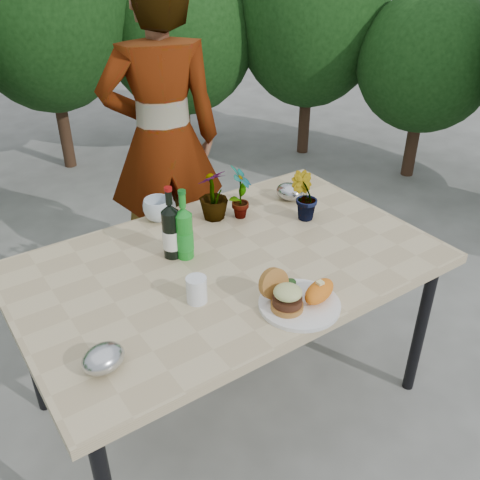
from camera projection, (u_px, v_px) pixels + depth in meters
ground at (230, 396)px, 2.45m from camera, size 80.00×80.00×0.00m
patio_table at (228, 272)px, 2.09m from camera, size 1.60×1.00×0.75m
shrub_hedge at (96, 57)px, 3.22m from camera, size 6.89×5.02×2.27m
dinner_plate at (299, 304)px, 1.82m from camera, size 0.28×0.28×0.01m
burger_stack at (284, 295)px, 1.77m from camera, size 0.11×0.16×0.11m
sweet_potato at (319, 291)px, 1.81m from camera, size 0.17×0.12×0.06m
grilled_veg at (287, 285)px, 1.88m from camera, size 0.08×0.05×0.03m
wine_bottle at (171, 232)px, 2.03m from camera, size 0.07×0.07×0.30m
sparkling_water at (184, 233)px, 2.03m from camera, size 0.07×0.07×0.29m
plastic_cup at (197, 290)px, 1.82m from camera, size 0.07×0.07×0.09m
seedling_left at (240, 192)px, 2.29m from camera, size 0.15×0.15×0.25m
seedling_mid at (304, 196)px, 2.29m from camera, size 0.15×0.15×0.21m
seedling_right at (213, 195)px, 2.29m from camera, size 0.14×0.14×0.23m
blue_bowl at (158, 209)px, 2.31m from camera, size 0.17×0.17×0.10m
foil_packet_left at (103, 358)px, 1.55m from camera, size 0.16×0.14×0.08m
foil_packet_right at (289, 192)px, 2.48m from camera, size 0.14×0.16×0.08m
person at (163, 141)px, 2.82m from camera, size 0.73×0.59×1.74m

